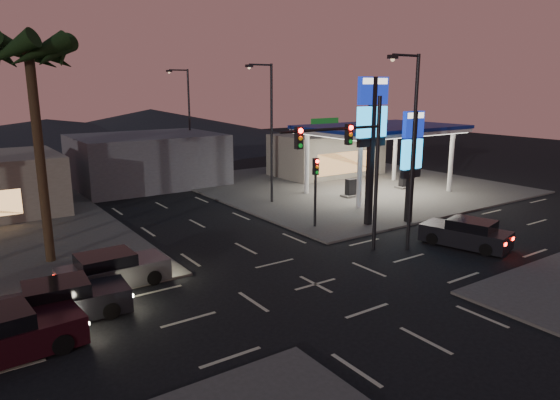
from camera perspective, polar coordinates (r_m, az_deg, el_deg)
ground at (r=22.17m, az=4.09°, el=-9.59°), size 140.00×140.00×0.00m
corner_lot_ne at (r=43.87m, az=7.44°, el=1.73°), size 24.00×24.00×0.12m
gas_station at (r=40.32m, az=11.47°, el=7.82°), size 12.20×8.20×5.47m
convenience_store at (r=48.57m, az=5.33°, el=5.18°), size 10.00×6.00×4.00m
pylon_sign_tall at (r=30.34m, az=10.46°, el=8.76°), size 2.20×0.35×9.00m
pylon_sign_short at (r=31.65m, az=14.85°, el=5.55°), size 1.60×0.35×7.00m
traffic_signal_mast at (r=24.67m, az=8.26°, el=5.21°), size 6.10×0.39×8.00m
pedestal_signal at (r=29.89m, az=4.10°, el=2.17°), size 0.32×0.39×4.30m
streetlight_near at (r=26.10m, az=14.72°, el=6.42°), size 2.14×0.25×10.00m
streetlight_mid at (r=35.93m, az=-1.25°, el=8.49°), size 2.14×0.25×10.00m
streetlight_far at (r=48.22m, az=-10.54°, el=9.40°), size 2.14×0.25×10.00m
palm_a at (r=25.76m, az=-26.69°, el=13.71°), size 4.41×4.41×10.86m
building_far_mid at (r=44.94m, az=-14.90°, el=4.44°), size 12.00×9.00×4.40m
hill_right at (r=81.12m, az=-14.48°, el=8.26°), size 50.00×50.00×5.00m
hill_center at (r=77.30m, az=-25.00°, el=6.89°), size 60.00×60.00×4.00m
car_lane_a_front at (r=20.43m, az=-23.43°, el=-10.60°), size 4.65×2.17×1.48m
car_lane_a_mid at (r=18.54m, az=-29.34°, el=-13.50°), size 5.00×2.37×1.59m
car_lane_b_front at (r=22.84m, az=-18.65°, el=-7.68°), size 4.71×2.08×1.52m
suv_station at (r=28.71m, az=20.55°, el=-3.64°), size 2.99×4.85×1.51m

